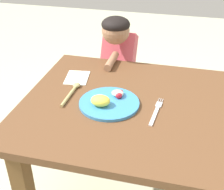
# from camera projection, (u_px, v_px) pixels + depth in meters

# --- Properties ---
(dining_table) EXTENTS (1.05, 0.88, 0.76)m
(dining_table) POSITION_uv_depth(u_px,v_px,m) (135.00, 127.00, 1.47)
(dining_table) COLOR brown
(dining_table) RESTS_ON ground_plane
(plate) EXTENTS (0.28, 0.28, 0.06)m
(plate) POSITION_uv_depth(u_px,v_px,m) (108.00, 102.00, 1.39)
(plate) COLOR #3884C3
(plate) RESTS_ON dining_table
(fork) EXTENTS (0.04, 0.22, 0.01)m
(fork) POSITION_uv_depth(u_px,v_px,m) (156.00, 112.00, 1.34)
(fork) COLOR silver
(fork) RESTS_ON dining_table
(spoon) EXTENTS (0.04, 0.21, 0.02)m
(spoon) POSITION_uv_depth(u_px,v_px,m) (72.00, 91.00, 1.48)
(spoon) COLOR tan
(spoon) RESTS_ON dining_table
(person) EXTENTS (0.22, 0.42, 1.01)m
(person) POSITION_uv_depth(u_px,v_px,m) (119.00, 82.00, 2.04)
(person) COLOR #354260
(person) RESTS_ON ground_plane
(napkin) EXTENTS (0.14, 0.17, 0.00)m
(napkin) POSITION_uv_depth(u_px,v_px,m) (77.00, 78.00, 1.62)
(napkin) COLOR white
(napkin) RESTS_ON dining_table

